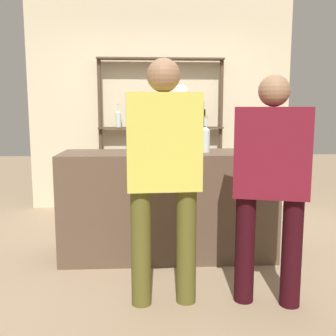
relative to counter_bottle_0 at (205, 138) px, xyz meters
The scene contains 13 objects.
ground_plane 1.13m from the counter_bottle_0, behind, with size 16.00×16.00×0.00m, color #9E8466.
bar_counter 0.69m from the counter_bottle_0, behind, with size 1.90×0.62×0.96m, color brown.
back_wall 1.98m from the counter_bottle_0, 99.78° to the left, with size 3.50×0.12×2.80m, color beige.
back_shelf 1.79m from the counter_bottle_0, 100.74° to the left, with size 1.64×0.18×1.99m.
counter_bottle_0 is the anchor object (origin of this frame).
counter_bottle_1 0.58m from the counter_bottle_0, behind, with size 0.09×0.09×0.34m.
counter_bottle_2 0.49m from the counter_bottle_0, 160.89° to the right, with size 0.08×0.08×0.32m.
counter_bottle_3 0.24m from the counter_bottle_0, 106.95° to the left, with size 0.07×0.07×0.33m.
counter_bottle_4 0.45m from the counter_bottle_0, behind, with size 0.08×0.08×0.35m.
wine_glass 0.53m from the counter_bottle_0, 163.94° to the left, with size 0.08×0.08×0.17m.
customer_center 0.99m from the counter_bottle_0, 114.68° to the right, with size 0.50×0.24×1.66m.
server_behind_counter 1.00m from the counter_bottle_0, 98.13° to the left, with size 0.50×0.29×1.61m.
customer_right 1.00m from the counter_bottle_0, 72.07° to the right, with size 0.53×0.34×1.55m.
Camera 1 is at (-0.19, -3.48, 1.33)m, focal length 42.00 mm.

